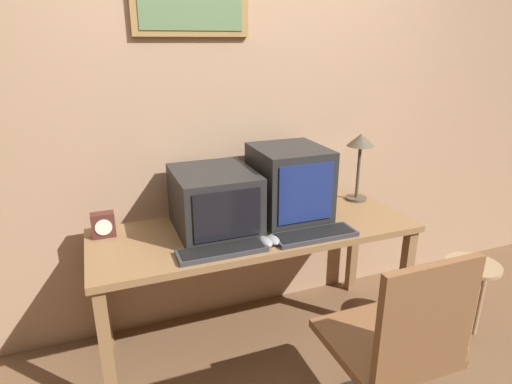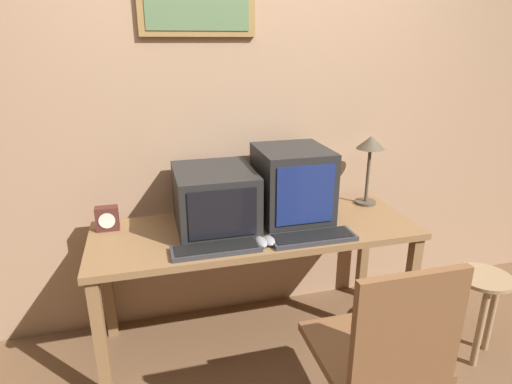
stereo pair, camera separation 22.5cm
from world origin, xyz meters
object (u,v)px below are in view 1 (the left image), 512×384
Objects in this scene: keyboard_side at (315,235)px; office_chair at (392,362)px; monitor_left at (214,200)px; mouse_near_keyboard at (273,240)px; desk_lamp at (360,148)px; keyboard_main at (222,251)px; monitor_right at (289,183)px; mouse_far_corner at (266,242)px; desk_clock at (103,225)px; side_stool at (470,285)px.

office_chair reaches higher than keyboard_side.
keyboard_side is (0.45, -0.29, -0.15)m from monitor_left.
monitor_left reaches higher than mouse_near_keyboard.
desk_lamp is at bearing 6.51° from monitor_left.
keyboard_main is 4.13× the size of mouse_near_keyboard.
desk_lamp is at bearing 11.62° from monitor_right.
mouse_near_keyboard is (-0.23, 0.01, 0.00)m from keyboard_side.
mouse_far_corner is (0.23, 0.01, 0.01)m from keyboard_main.
mouse_far_corner is 0.89× the size of desk_clock.
desk_lamp is at bearing 122.82° from side_stool.
monitor_left is 1.12× the size of desk_lamp.
monitor_right reaches higher than desk_clock.
monitor_left reaches higher than side_stool.
monitor_right is at bearing -6.25° from desk_clock.
keyboard_main is at bearing -99.42° from monitor_left.
monitor_left is 1.54m from side_stool.
monitor_right is at bearing -168.38° from desk_lamp.
monitor_left reaches higher than keyboard_side.
desk_clock is (-0.56, 0.11, -0.10)m from monitor_left.
monitor_right is 0.56m from desk_lamp.
mouse_near_keyboard is 0.90m from desk_lamp.
monitor_right is 3.61× the size of mouse_far_corner.
office_chair is at bearing -48.04° from keyboard_main.
desk_clock is (-0.74, 0.39, 0.05)m from mouse_far_corner.
office_chair is (0.55, -0.61, -0.33)m from keyboard_main.
desk_clock is (-1.00, 0.11, -0.14)m from monitor_right.
side_stool is at bearing -28.53° from monitor_right.
desk_clock reaches higher than mouse_far_corner.
keyboard_side is 1.01m from side_stool.
monitor_left is 0.44m from monitor_right.
desk_lamp is at bearing -0.02° from desk_clock.
side_stool is (1.92, -0.61, -0.43)m from desk_clock.
office_chair is (-0.46, -1.01, -0.65)m from desk_lamp.
keyboard_side is at bearing 166.82° from side_stool.
office_chair is 1.91× the size of side_stool.
monitor_left is at bearing 147.44° from keyboard_side.
office_chair is at bearing -85.19° from keyboard_side.
monitor_right reaches higher than mouse_near_keyboard.
monitor_left reaches higher than desk_clock.
mouse_near_keyboard is 0.76m from office_chair.
desk_clock reaches higher than side_stool.
side_stool is (1.14, -0.22, -0.38)m from mouse_near_keyboard.
desk_clock is at bearing 162.36° from side_stool.
monitor_right is 0.35m from keyboard_side.
desk_clock is 0.26× the size of side_stool.
desk_clock is (-0.78, 0.39, 0.05)m from mouse_near_keyboard.
mouse_near_keyboard is at bearing -152.55° from desk_lamp.
desk_clock is at bearing 153.73° from mouse_near_keyboard.
monitor_left is 0.38m from mouse_near_keyboard.
desk_lamp is 1.01m from side_stool.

